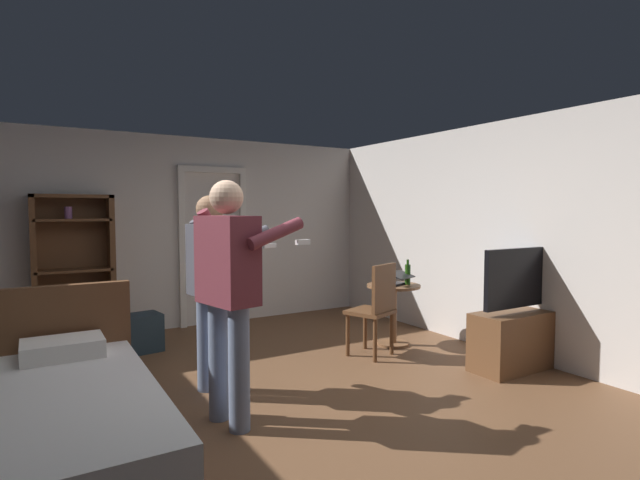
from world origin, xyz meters
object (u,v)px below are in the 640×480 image
(tv_flatscreen, at_px, (518,332))
(wooden_chair, at_px, (376,306))
(bookshelf, at_px, (74,263))
(suitcase_dark, at_px, (139,333))
(laptop, at_px, (395,281))
(side_table, at_px, (393,304))
(person_blue_shirt, at_px, (229,283))
(person_striped_shirt, at_px, (212,281))
(bottle_on_table, at_px, (408,274))

(tv_flatscreen, xyz_separation_m, wooden_chair, (-0.96, 1.01, 0.19))
(bookshelf, bearing_deg, wooden_chair, -39.00)
(wooden_chair, xyz_separation_m, suitcase_dark, (-2.12, 1.46, -0.34))
(suitcase_dark, bearing_deg, laptop, -35.03)
(side_table, height_order, person_blue_shirt, person_blue_shirt)
(side_table, xyz_separation_m, person_blue_shirt, (-2.34, -1.00, 0.57))
(side_table, height_order, laptop, laptop)
(laptop, distance_m, person_blue_shirt, 2.53)
(side_table, relative_size, laptop, 1.68)
(laptop, bearing_deg, side_table, 69.53)
(side_table, relative_size, person_striped_shirt, 0.42)
(tv_flatscreen, relative_size, wooden_chair, 1.20)
(tv_flatscreen, height_order, side_table, tv_flatscreen)
(bottle_on_table, distance_m, person_blue_shirt, 2.66)
(bottle_on_table, bearing_deg, person_striped_shirt, -173.15)
(laptop, relative_size, person_blue_shirt, 0.24)
(tv_flatscreen, bearing_deg, suitcase_dark, 141.22)
(bottle_on_table, height_order, person_striped_shirt, person_striped_shirt)
(person_blue_shirt, bearing_deg, suitcase_dark, 95.65)
(tv_flatscreen, xyz_separation_m, person_striped_shirt, (-2.78, 0.90, 0.60))
(bottle_on_table, distance_m, person_striped_shirt, 2.42)
(tv_flatscreen, xyz_separation_m, bottle_on_table, (-0.38, 1.19, 0.46))
(bottle_on_table, bearing_deg, wooden_chair, -163.61)
(tv_flatscreen, bearing_deg, person_striped_shirt, 162.12)
(side_table, bearing_deg, bottle_on_table, -29.74)
(wooden_chair, bearing_deg, person_blue_shirt, -158.46)
(side_table, xyz_separation_m, wooden_chair, (-0.44, -0.25, 0.08))
(person_striped_shirt, bearing_deg, tv_flatscreen, -17.88)
(laptop, distance_m, suitcase_dark, 2.89)
(person_blue_shirt, height_order, person_striped_shirt, person_blue_shirt)
(bookshelf, height_order, wooden_chair, bookshelf)
(wooden_chair, bearing_deg, suitcase_dark, 145.39)
(tv_flatscreen, bearing_deg, bookshelf, 138.85)
(laptop, bearing_deg, person_blue_shirt, -157.57)
(wooden_chair, distance_m, person_striped_shirt, 1.87)
(wooden_chair, bearing_deg, side_table, 29.63)
(bookshelf, bearing_deg, person_striped_shirt, -69.14)
(suitcase_dark, bearing_deg, person_blue_shirt, -93.17)
(suitcase_dark, bearing_deg, person_striped_shirt, -87.91)
(side_table, xyz_separation_m, laptop, (-0.02, -0.04, 0.28))
(bottle_on_table, xyz_separation_m, suitcase_dark, (-2.70, 1.29, -0.62))
(bottle_on_table, bearing_deg, person_blue_shirt, -159.64)
(tv_flatscreen, distance_m, person_blue_shirt, 2.96)
(side_table, distance_m, laptop, 0.29)
(person_blue_shirt, xyz_separation_m, person_striped_shirt, (0.09, 0.63, -0.08))
(person_striped_shirt, bearing_deg, wooden_chair, 3.69)
(bookshelf, relative_size, side_table, 2.47)
(tv_flatscreen, xyz_separation_m, side_table, (-0.52, 1.27, 0.11))
(bookshelf, relative_size, bottle_on_table, 5.99)
(bookshelf, bearing_deg, tv_flatscreen, -41.15)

